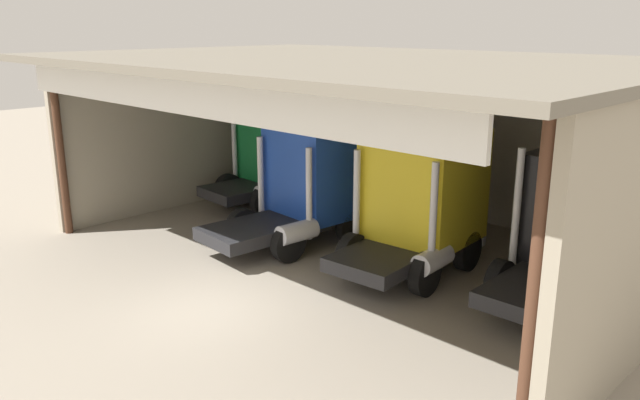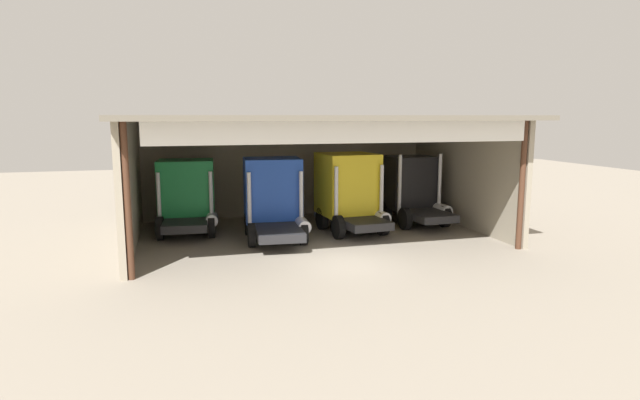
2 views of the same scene
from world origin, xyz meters
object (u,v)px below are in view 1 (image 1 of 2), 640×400
at_px(truck_green_yard_outside, 276,154).
at_px(truck_blue_center_right_bay, 309,180).
at_px(oil_drum, 442,208).
at_px(truck_yellow_left_bay, 420,196).
at_px(tool_cart, 557,242).
at_px(truck_black_center_left_bay, 579,226).

xyz_separation_m(truck_green_yard_outside, truck_blue_center_right_bay, (3.81, -2.09, 0.04)).
bearing_deg(oil_drum, truck_yellow_left_bay, -64.22).
relative_size(truck_blue_center_right_bay, tool_cart, 5.17).
distance_m(truck_black_center_left_bay, tool_cart, 2.93).
height_order(truck_blue_center_right_bay, oil_drum, truck_blue_center_right_bay).
height_order(truck_blue_center_right_bay, tool_cart, truck_blue_center_right_bay).
bearing_deg(truck_yellow_left_bay, truck_blue_center_right_bay, -177.95).
relative_size(truck_yellow_left_bay, oil_drum, 5.56).
height_order(truck_black_center_left_bay, oil_drum, truck_black_center_left_bay).
bearing_deg(truck_black_center_left_bay, tool_cart, 121.07).
xyz_separation_m(truck_black_center_left_bay, oil_drum, (-5.83, 3.07, -1.39)).
bearing_deg(truck_blue_center_right_bay, truck_yellow_left_bay, 10.87).
distance_m(truck_blue_center_right_bay, tool_cart, 7.36).
distance_m(truck_green_yard_outside, truck_black_center_left_bay, 11.45).
xyz_separation_m(truck_green_yard_outside, oil_drum, (5.60, 2.46, -1.42)).
relative_size(truck_blue_center_right_bay, truck_black_center_left_bay, 1.06).
relative_size(truck_yellow_left_bay, tool_cart, 4.75).
distance_m(truck_blue_center_right_bay, truck_yellow_left_bay, 3.82).
bearing_deg(truck_black_center_left_bay, oil_drum, 150.86).
bearing_deg(truck_green_yard_outside, truck_blue_center_right_bay, -24.23).
bearing_deg(truck_green_yard_outside, truck_black_center_left_bay, 1.50).
distance_m(truck_yellow_left_bay, oil_drum, 4.86).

